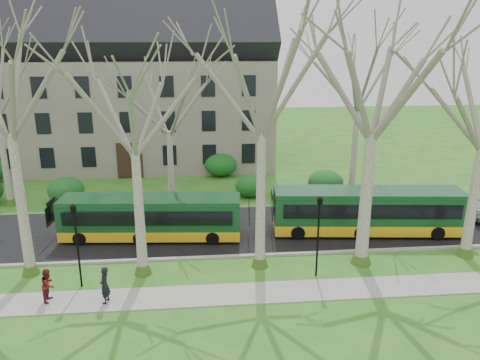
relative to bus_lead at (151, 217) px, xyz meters
name	(u,v)px	position (x,y,z in m)	size (l,w,h in m)	color
ground	(201,271)	(2.98, -4.59, -1.42)	(120.00, 120.00, 0.00)	#2C6F1F
sidewalk	(202,296)	(2.98, -7.09, -1.39)	(70.00, 2.00, 0.06)	gray
road	(200,230)	(2.98, 0.91, -1.39)	(80.00, 8.00, 0.06)	black
curb	(201,258)	(2.98, -3.09, -1.35)	(80.00, 0.25, 0.14)	#A5A39E
building	(134,80)	(-3.02, 19.41, 6.65)	(26.50, 12.20, 16.00)	gray
tree_row_verge	(198,142)	(2.98, -4.29, 5.58)	(49.00, 7.00, 14.00)	gray
tree_row_far	(179,124)	(1.64, 6.41, 4.58)	(33.00, 7.00, 12.00)	gray
lamp_row	(200,235)	(2.98, -5.59, 1.15)	(36.22, 0.22, 4.30)	black
hedges	(141,180)	(-1.69, 9.41, -0.42)	(30.60, 8.60, 2.00)	#154C1D
bus_lead	(151,217)	(0.00, 0.00, 0.00)	(10.89, 2.27, 2.72)	#134421
bus_follow	(367,211)	(13.50, -0.42, 0.10)	(11.71, 2.44, 2.93)	#134421
pedestrian_a	(105,285)	(-1.51, -7.31, -0.46)	(0.66, 0.43, 1.81)	black
pedestrian_b	(48,285)	(-4.19, -6.88, -0.55)	(0.79, 0.61, 1.62)	maroon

